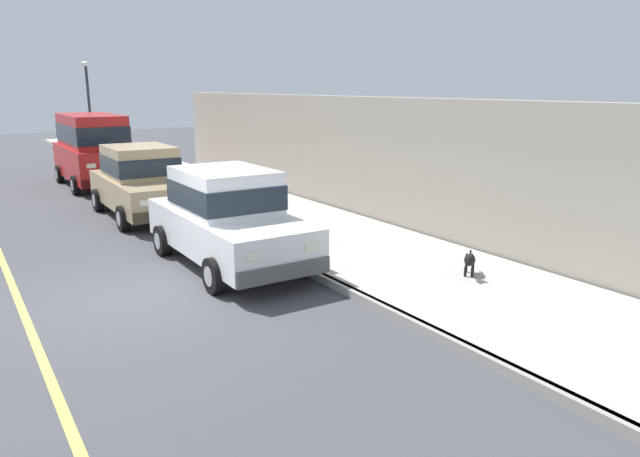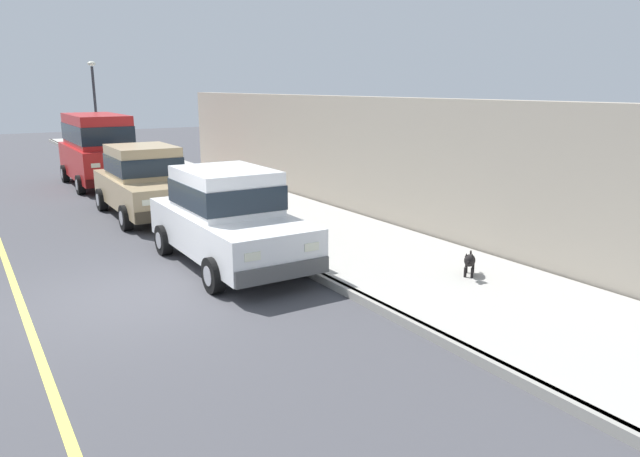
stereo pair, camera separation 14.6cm
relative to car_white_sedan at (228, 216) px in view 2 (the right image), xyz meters
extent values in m
plane|color=#424247|center=(-2.21, -0.94, -0.98)|extent=(80.00, 80.00, 0.00)
cube|color=gray|center=(0.99, -0.94, -0.91)|extent=(0.16, 64.00, 0.14)
cube|color=#A8A59E|center=(2.79, -0.94, -0.91)|extent=(3.60, 64.00, 0.14)
cube|color=#E0D64C|center=(-3.81, -0.94, -0.98)|extent=(0.12, 57.60, 0.01)
cube|color=white|center=(0.00, -0.04, -0.28)|extent=(1.82, 4.51, 0.76)
cube|color=white|center=(0.00, 0.06, 0.52)|extent=(1.59, 2.11, 0.84)
cube|color=#19232D|center=(0.00, 0.06, 0.45)|extent=(1.63, 2.15, 0.46)
cube|color=#505050|center=(-0.01, -2.24, -0.52)|extent=(1.76, 0.21, 0.28)
cube|color=#505050|center=(0.01, 2.16, -0.52)|extent=(1.76, 0.21, 0.28)
cylinder|color=black|center=(0.90, -1.44, -0.66)|extent=(0.22, 0.64, 0.64)
cylinder|color=#9E9EA3|center=(0.90, -1.44, -0.66)|extent=(0.24, 0.35, 0.35)
cylinder|color=black|center=(-0.90, -1.43, -0.66)|extent=(0.22, 0.64, 0.64)
cylinder|color=#9E9EA3|center=(-0.90, -1.43, -0.66)|extent=(0.24, 0.35, 0.35)
cylinder|color=black|center=(0.90, 1.35, -0.66)|extent=(0.22, 0.64, 0.64)
cylinder|color=#9E9EA3|center=(0.90, 1.35, -0.66)|extent=(0.24, 0.35, 0.35)
cylinder|color=black|center=(-0.90, 1.36, -0.66)|extent=(0.22, 0.64, 0.64)
cylinder|color=#9E9EA3|center=(-0.90, 1.36, -0.66)|extent=(0.24, 0.35, 0.35)
cube|color=#EAEACC|center=(0.55, -2.27, -0.17)|extent=(0.28, 0.08, 0.14)
cube|color=#EAEACC|center=(-0.57, -2.27, -0.17)|extent=(0.28, 0.08, 0.14)
cube|color=tan|center=(-0.12, 5.34, -0.28)|extent=(1.84, 4.52, 0.76)
cube|color=tan|center=(-0.11, 5.44, 0.52)|extent=(1.60, 2.12, 0.84)
cube|color=#19232D|center=(-0.11, 5.44, 0.45)|extent=(1.64, 2.16, 0.46)
cube|color=#3E3527|center=(-0.14, 3.14, -0.52)|extent=(1.77, 0.22, 0.28)
cube|color=#3E3527|center=(-0.09, 7.54, -0.52)|extent=(1.77, 0.22, 0.28)
cylinder|color=black|center=(0.77, 3.94, -0.66)|extent=(0.23, 0.64, 0.64)
cylinder|color=#9E9EA3|center=(0.77, 3.94, -0.66)|extent=(0.24, 0.35, 0.35)
cylinder|color=black|center=(-1.03, 3.96, -0.66)|extent=(0.23, 0.64, 0.64)
cylinder|color=#9E9EA3|center=(-1.03, 3.96, -0.66)|extent=(0.24, 0.35, 0.35)
cylinder|color=black|center=(0.80, 6.73, -0.66)|extent=(0.23, 0.64, 0.64)
cylinder|color=#9E9EA3|center=(0.80, 6.73, -0.66)|extent=(0.24, 0.35, 0.35)
cylinder|color=black|center=(-1.00, 6.75, -0.66)|extent=(0.23, 0.64, 0.64)
cylinder|color=#9E9EA3|center=(-1.00, 6.75, -0.66)|extent=(0.24, 0.35, 0.35)
cube|color=#EAEACC|center=(0.42, 3.11, -0.17)|extent=(0.28, 0.08, 0.14)
cube|color=#EAEACC|center=(-0.70, 3.12, -0.17)|extent=(0.28, 0.08, 0.14)
cube|color=red|center=(-0.07, 11.30, -0.11)|extent=(1.92, 4.81, 1.10)
cube|color=red|center=(-0.07, 11.30, 0.99)|extent=(1.68, 3.81, 1.10)
cube|color=#19232D|center=(-0.07, 11.30, 0.90)|extent=(1.72, 3.85, 0.61)
cube|color=#400A0A|center=(-0.07, 8.95, -0.52)|extent=(1.86, 0.21, 0.28)
cube|color=#400A0A|center=(-0.06, 13.65, -0.52)|extent=(1.86, 0.21, 0.28)
cylinder|color=black|center=(0.88, 9.81, -0.66)|extent=(0.22, 0.64, 0.64)
cylinder|color=#9E9EA3|center=(0.88, 9.81, -0.66)|extent=(0.24, 0.35, 0.35)
cylinder|color=black|center=(-1.02, 9.81, -0.66)|extent=(0.22, 0.64, 0.64)
cylinder|color=#9E9EA3|center=(-1.02, 9.81, -0.66)|extent=(0.24, 0.35, 0.35)
cylinder|color=black|center=(0.89, 12.78, -0.66)|extent=(0.22, 0.64, 0.64)
cylinder|color=#9E9EA3|center=(0.89, 12.78, -0.66)|extent=(0.24, 0.35, 0.35)
cylinder|color=black|center=(-1.01, 12.79, -0.66)|extent=(0.22, 0.64, 0.64)
cylinder|color=#9E9EA3|center=(-1.01, 12.79, -0.66)|extent=(0.24, 0.35, 0.35)
cube|color=#EAEACC|center=(0.52, 8.92, 0.05)|extent=(0.28, 0.08, 0.14)
cube|color=#EAEACC|center=(-0.66, 8.92, 0.05)|extent=(0.28, 0.08, 0.14)
ellipsoid|color=black|center=(3.23, -3.38, -0.56)|extent=(0.46, 0.44, 0.20)
cylinder|color=black|center=(3.17, -3.52, -0.75)|extent=(0.05, 0.05, 0.18)
cylinder|color=black|center=(3.09, -3.43, -0.75)|extent=(0.05, 0.05, 0.18)
cylinder|color=black|center=(3.38, -3.34, -0.75)|extent=(0.05, 0.05, 0.18)
cylinder|color=black|center=(3.30, -3.25, -0.75)|extent=(0.05, 0.05, 0.18)
sphere|color=black|center=(3.01, -3.57, -0.47)|extent=(0.17, 0.17, 0.17)
ellipsoid|color=black|center=(2.94, -3.63, -0.49)|extent=(0.13, 0.12, 0.06)
cone|color=black|center=(3.05, -3.60, -0.39)|extent=(0.06, 0.06, 0.07)
cone|color=black|center=(2.99, -3.53, -0.39)|extent=(0.06, 0.06, 0.07)
cylinder|color=black|center=(3.43, -3.22, -0.50)|extent=(0.11, 0.10, 0.13)
cylinder|color=#2D2D33|center=(1.34, 18.01, 1.26)|extent=(0.12, 0.12, 4.20)
ellipsoid|color=silver|center=(1.34, 18.01, 3.48)|extent=(0.36, 0.36, 0.20)
cube|color=#9E9384|center=(4.89, 3.71, 0.63)|extent=(0.50, 20.00, 3.22)
camera|label=1|loc=(-4.57, -10.46, 2.51)|focal=32.87mm
camera|label=2|loc=(-4.45, -10.54, 2.51)|focal=32.87mm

